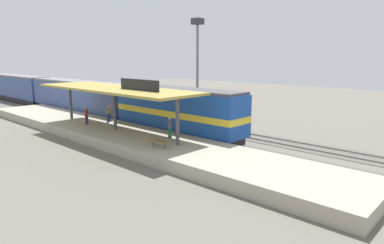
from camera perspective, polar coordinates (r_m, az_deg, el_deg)
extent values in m
plane|color=#666056|center=(35.67, -3.93, -1.07)|extent=(120.00, 120.00, 0.00)
cube|color=#565249|center=(34.36, -6.36, -1.54)|extent=(3.20, 110.00, 0.04)
cube|color=gray|center=(33.89, -7.28, -1.63)|extent=(0.10, 110.00, 0.16)
cube|color=gray|center=(34.81, -5.46, -1.26)|extent=(0.10, 110.00, 0.16)
cube|color=#565249|center=(37.45, -1.03, -0.44)|extent=(3.20, 110.00, 0.04)
cube|color=gray|center=(36.94, -1.81, -0.51)|extent=(0.10, 110.00, 0.16)
cube|color=gray|center=(37.95, -0.28, -0.20)|extent=(0.10, 110.00, 0.16)
cube|color=#A89E89|center=(31.54, -12.71, -2.07)|extent=(6.00, 44.00, 0.90)
cylinder|color=#47474C|center=(25.00, -2.46, 0.11)|extent=(0.28, 0.28, 3.60)
cylinder|color=#47474C|center=(31.12, -12.88, 1.97)|extent=(0.28, 0.28, 3.60)
cylinder|color=#47474C|center=(37.95, -19.74, 3.17)|extent=(0.28, 0.28, 3.60)
cube|color=#A38E3D|center=(30.90, -13.03, 5.46)|extent=(5.20, 18.00, 0.20)
cube|color=black|center=(27.95, -8.89, 6.20)|extent=(0.12, 4.80, 0.90)
cylinder|color=#333338|center=(24.32, -4.57, -4.06)|extent=(0.07, 0.07, 0.42)
cylinder|color=#333338|center=(25.26, -6.57, -3.53)|extent=(0.07, 0.07, 0.42)
cube|color=brown|center=(24.73, -5.60, -3.23)|extent=(0.44, 1.70, 0.08)
cube|color=#28282D|center=(31.90, -2.53, -1.55)|extent=(2.60, 13.60, 0.70)
cube|color=#19479E|center=(31.51, -2.56, 2.18)|extent=(2.90, 14.40, 3.50)
cube|color=#47474C|center=(31.29, -2.59, 5.57)|extent=(2.78, 14.11, 0.24)
cube|color=yellow|center=(31.56, -2.55, 1.71)|extent=(2.93, 14.43, 0.56)
cube|color=#28282D|center=(46.27, -18.40, 1.79)|extent=(2.60, 19.20, 0.70)
cube|color=#384C84|center=(46.02, -18.54, 4.25)|extent=(2.90, 20.00, 3.30)
cube|color=slate|center=(45.87, -18.68, 6.44)|extent=(2.78, 19.60, 0.24)
cube|color=#28282D|center=(65.16, -27.31, 3.61)|extent=(2.60, 19.20, 0.70)
cube|color=#384C84|center=(64.98, -27.46, 5.36)|extent=(2.90, 20.00, 3.30)
cube|color=slate|center=(64.88, -27.60, 6.91)|extent=(2.78, 19.60, 0.24)
cube|color=#28282D|center=(44.53, -10.06, 1.84)|extent=(2.50, 11.20, 0.70)
cube|color=brown|center=(44.31, -10.13, 3.95)|extent=(2.80, 12.00, 2.60)
cube|color=maroon|center=(44.17, -10.19, 5.78)|extent=(2.69, 11.76, 0.24)
cylinder|color=slate|center=(39.92, 0.92, 8.19)|extent=(0.28, 0.28, 11.00)
cube|color=#333338|center=(40.08, 0.94, 16.57)|extent=(1.10, 1.10, 0.70)
cylinder|color=navy|center=(35.34, -13.97, 0.69)|extent=(0.16, 0.16, 0.84)
cylinder|color=navy|center=(35.44, -13.72, 0.73)|extent=(0.16, 0.16, 0.84)
cylinder|color=olive|center=(35.27, -13.90, 1.90)|extent=(0.34, 0.34, 0.64)
sphere|color=tan|center=(35.21, -13.93, 2.60)|extent=(0.23, 0.23, 0.23)
cylinder|color=#23603D|center=(27.49, -3.88, -1.85)|extent=(0.16, 0.16, 0.84)
cylinder|color=#23603D|center=(27.62, -3.61, -1.79)|extent=(0.16, 0.16, 0.84)
cylinder|color=#4C4C51|center=(27.40, -3.76, -0.31)|extent=(0.34, 0.34, 0.64)
sphere|color=tan|center=(27.32, -3.78, 0.58)|extent=(0.23, 0.23, 0.23)
cylinder|color=#663375|center=(34.58, -17.43, 0.30)|extent=(0.16, 0.16, 0.84)
cylinder|color=#663375|center=(34.66, -17.17, 0.34)|extent=(0.16, 0.16, 0.84)
cylinder|color=maroon|center=(34.50, -17.37, 1.52)|extent=(0.34, 0.34, 0.64)
sphere|color=tan|center=(34.43, -17.41, 2.24)|extent=(0.23, 0.23, 0.23)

